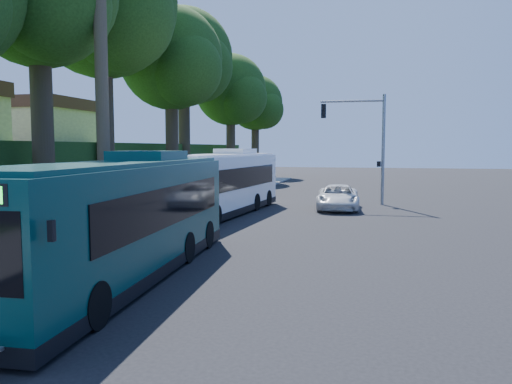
% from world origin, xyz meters
% --- Properties ---
extents(ground, '(140.00, 140.00, 0.00)m').
position_xyz_m(ground, '(0.00, 0.00, 0.00)').
color(ground, black).
rests_on(ground, ground).
extents(sidewalk, '(4.50, 70.00, 0.12)m').
position_xyz_m(sidewalk, '(-7.30, 0.00, 0.06)').
color(sidewalk, gray).
rests_on(sidewalk, ground).
extents(red_curb, '(0.25, 30.00, 0.13)m').
position_xyz_m(red_curb, '(-5.00, -4.00, 0.07)').
color(red_curb, maroon).
rests_on(red_curb, ground).
extents(grass_verge, '(8.00, 70.00, 0.06)m').
position_xyz_m(grass_verge, '(-13.00, 5.00, 0.03)').
color(grass_verge, '#234719').
rests_on(grass_verge, ground).
extents(bus_shelter, '(3.20, 1.51, 2.55)m').
position_xyz_m(bus_shelter, '(-7.26, -2.86, 1.81)').
color(bus_shelter, black).
rests_on(bus_shelter, ground).
extents(stop_sign_pole, '(0.35, 0.06, 3.17)m').
position_xyz_m(stop_sign_pole, '(-5.40, -5.00, 2.08)').
color(stop_sign_pole, gray).
rests_on(stop_sign_pole, ground).
extents(traffic_signal_pole, '(4.10, 0.30, 7.00)m').
position_xyz_m(traffic_signal_pole, '(3.78, 10.00, 4.42)').
color(traffic_signal_pole, gray).
rests_on(traffic_signal_pole, ground).
extents(hillside_backdrop, '(24.00, 60.00, 8.80)m').
position_xyz_m(hillside_backdrop, '(-26.30, 15.10, 2.44)').
color(hillside_backdrop, '#234719').
rests_on(hillside_backdrop, ground).
extents(tree_1, '(10.50, 10.00, 18.26)m').
position_xyz_m(tree_1, '(-13.37, 7.98, 12.73)').
color(tree_1, '#382B1E').
rests_on(tree_1, ground).
extents(tree_2, '(8.82, 8.40, 15.12)m').
position_xyz_m(tree_2, '(-11.89, 15.98, 10.48)').
color(tree_2, '#382B1E').
rests_on(tree_2, ground).
extents(tree_3, '(10.08, 9.60, 17.28)m').
position_xyz_m(tree_3, '(-13.88, 23.98, 11.98)').
color(tree_3, '#382B1E').
rests_on(tree_3, ground).
extents(tree_4, '(8.40, 8.00, 14.14)m').
position_xyz_m(tree_4, '(-11.40, 31.98, 9.73)').
color(tree_4, '#382B1E').
rests_on(tree_4, ground).
extents(tree_5, '(7.35, 7.00, 12.86)m').
position_xyz_m(tree_5, '(-10.41, 39.99, 8.96)').
color(tree_5, '#382B1E').
rests_on(tree_5, ground).
extents(white_bus, '(3.68, 12.20, 3.58)m').
position_xyz_m(white_bus, '(-3.79, 3.37, 1.75)').
color(white_bus, white).
rests_on(white_bus, ground).
extents(teal_bus, '(3.14, 12.01, 3.54)m').
position_xyz_m(teal_bus, '(-2.64, -10.16, 1.73)').
color(teal_bus, '#093534').
rests_on(teal_bus, ground).
extents(pickup, '(2.68, 5.30, 1.44)m').
position_xyz_m(pickup, '(2.18, 6.97, 0.72)').
color(pickup, silver).
rests_on(pickup, ground).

